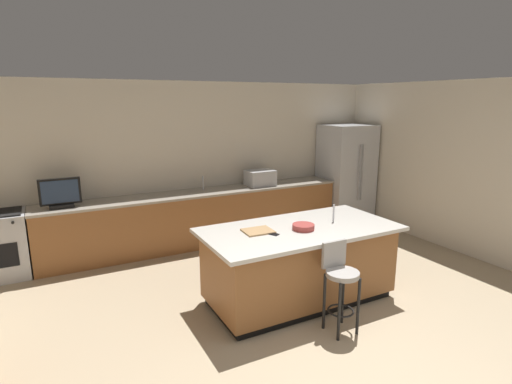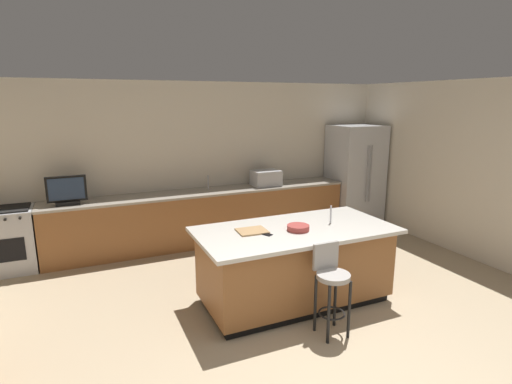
{
  "view_description": "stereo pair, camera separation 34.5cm",
  "coord_description": "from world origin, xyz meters",
  "views": [
    {
      "loc": [
        -2.26,
        -1.92,
        2.36
      ],
      "look_at": [
        0.25,
        2.85,
        1.13
      ],
      "focal_mm": 28.41,
      "sensor_mm": 36.0,
      "label": 1
    },
    {
      "loc": [
        -1.95,
        -2.07,
        2.36
      ],
      "look_at": [
        0.25,
        2.85,
        1.13
      ],
      "focal_mm": 28.41,
      "sensor_mm": 36.0,
      "label": 2
    }
  ],
  "objects": [
    {
      "name": "cutting_board",
      "position": [
        -0.22,
        1.91,
        0.92
      ],
      "size": [
        0.34,
        0.29,
        0.02
      ],
      "primitive_type": "cube",
      "rotation": [
        0.0,
        0.0,
        -0.05
      ],
      "color": "#A87F51",
      "rests_on": "kitchen_island"
    },
    {
      "name": "bar_stool_center",
      "position": [
        0.29,
        1.07,
        0.56
      ],
      "size": [
        0.34,
        0.34,
        0.95
      ],
      "rotation": [
        0.0,
        0.0,
        -0.01
      ],
      "color": "gray",
      "rests_on": "ground_plane"
    },
    {
      "name": "counter_back",
      "position": [
        -0.07,
        4.23,
        0.45
      ],
      "size": [
        5.01,
        0.62,
        0.89
      ],
      "color": "brown",
      "rests_on": "ground_plane"
    },
    {
      "name": "sink_faucet_island",
      "position": [
        0.77,
        1.82,
        1.02
      ],
      "size": [
        0.02,
        0.02,
        0.22
      ],
      "primitive_type": "cylinder",
      "color": "#B2B2B7",
      "rests_on": "kitchen_island"
    },
    {
      "name": "cell_phone",
      "position": [
        -0.12,
        1.76,
        0.92
      ],
      "size": [
        0.13,
        0.17,
        0.01
      ],
      "primitive_type": "cube",
      "rotation": [
        0.0,
        0.0,
        0.48
      ],
      "color": "black",
      "rests_on": "kitchen_island"
    },
    {
      "name": "tv_monitor",
      "position": [
        -2.13,
        4.17,
        1.09
      ],
      "size": [
        0.54,
        0.16,
        0.42
      ],
      "color": "black",
      "rests_on": "counter_back"
    },
    {
      "name": "refrigerator",
      "position": [
        2.9,
        4.14,
        0.95
      ],
      "size": [
        0.91,
        0.81,
        1.9
      ],
      "color": "#B7BABF",
      "rests_on": "ground_plane"
    },
    {
      "name": "fruit_bowl",
      "position": [
        0.28,
        1.74,
        0.94
      ],
      "size": [
        0.25,
        0.25,
        0.06
      ],
      "primitive_type": "cylinder",
      "color": "#993833",
      "rests_on": "kitchen_island"
    },
    {
      "name": "sink_faucet_back",
      "position": [
        0.03,
        4.33,
        1.01
      ],
      "size": [
        0.02,
        0.02,
        0.24
      ],
      "primitive_type": "cylinder",
      "color": "#B2B2B7",
      "rests_on": "counter_back"
    },
    {
      "name": "kitchen_island",
      "position": [
        0.29,
        1.82,
        0.47
      ],
      "size": [
        2.3,
        1.15,
        0.91
      ],
      "color": "black",
      "rests_on": "ground_plane"
    },
    {
      "name": "microwave",
      "position": [
        1.05,
        4.23,
        1.03
      ],
      "size": [
        0.48,
        0.36,
        0.27
      ],
      "primitive_type": "cube",
      "color": "#B7BABF",
      "rests_on": "counter_back"
    },
    {
      "name": "wall_right",
      "position": [
        3.47,
        2.3,
        1.33
      ],
      "size": [
        0.12,
        5.01,
        2.67
      ],
      "primitive_type": "cube",
      "color": "beige",
      "rests_on": "ground_plane"
    },
    {
      "name": "wall_back",
      "position": [
        0.0,
        4.61,
        1.33
      ],
      "size": [
        7.33,
        0.12,
        2.67
      ],
      "primitive_type": "cube",
      "color": "beige",
      "rests_on": "ground_plane"
    }
  ]
}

